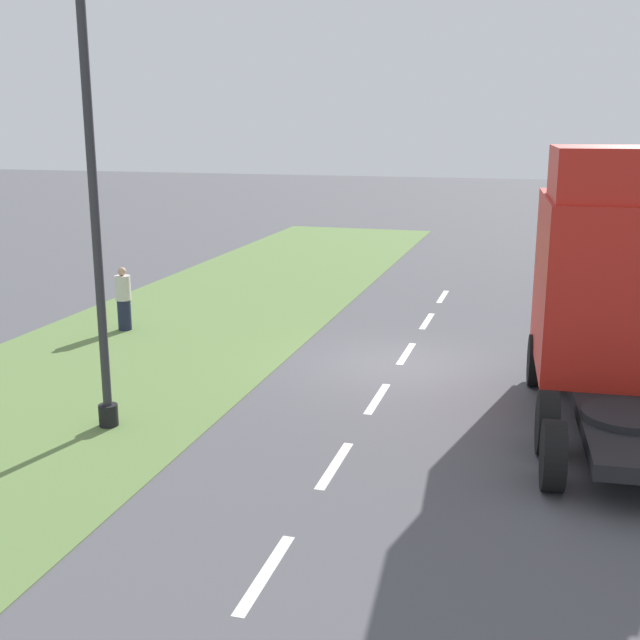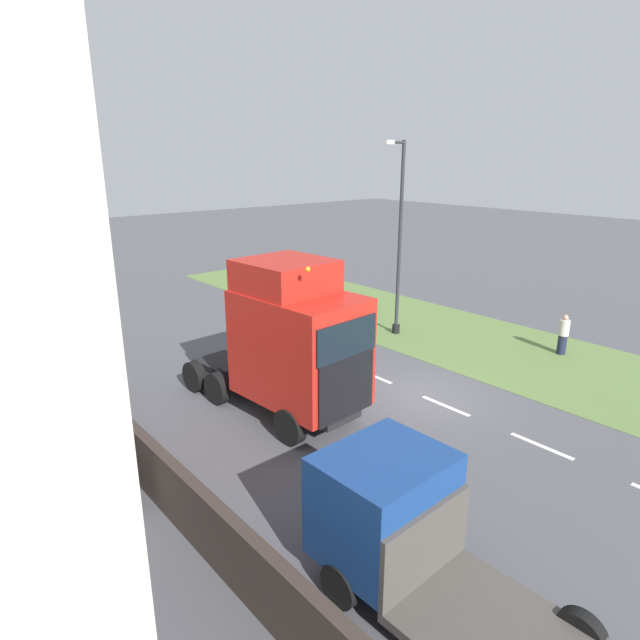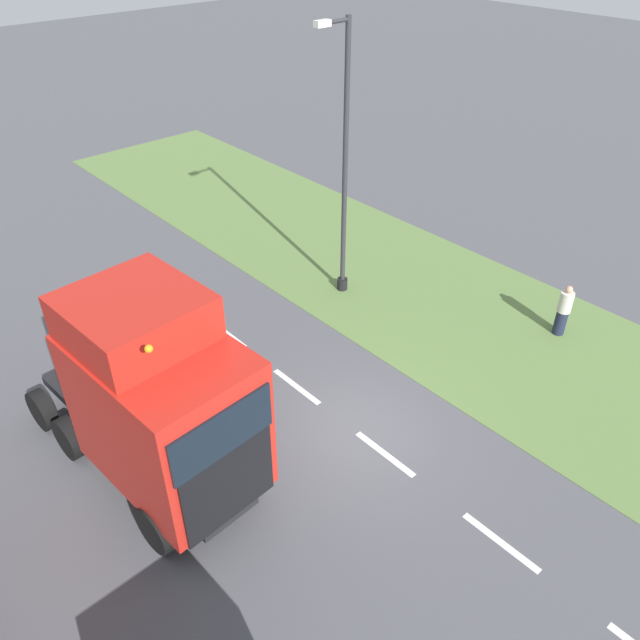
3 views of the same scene
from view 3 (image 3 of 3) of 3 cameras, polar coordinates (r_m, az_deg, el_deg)
The scene contains 6 objects.
ground_plane at distance 15.35m, azimuth 3.47°, elevation -10.29°, with size 120.00×120.00×0.00m, color #515156.
grass_verge at distance 19.13m, azimuth 16.34°, elevation -1.32°, with size 7.00×44.00×0.01m.
lane_markings at distance 15.70m, azimuth 1.65°, elevation -8.94°, with size 0.16×17.80×0.00m.
lorry_cab at distance 12.97m, azimuth -14.53°, elevation -7.31°, with size 2.98×6.84×4.93m.
lamp_post at distance 18.71m, azimuth 2.13°, elevation 12.66°, with size 1.29×0.34×8.19m.
pedestrian at distance 19.31m, azimuth 21.36°, elevation 0.78°, with size 0.39×0.39×1.63m.
Camera 3 is at (7.88, 7.42, 10.89)m, focal length 35.00 mm.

